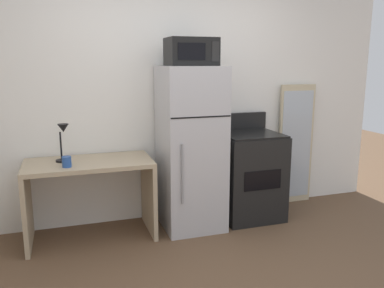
{
  "coord_description": "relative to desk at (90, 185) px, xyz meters",
  "views": [
    {
      "loc": [
        -1.06,
        -2.34,
        1.65
      ],
      "look_at": [
        0.07,
        1.1,
        0.9
      ],
      "focal_mm": 36.96,
      "sensor_mm": 36.0,
      "label": 1
    }
  ],
  "objects": [
    {
      "name": "microwave",
      "position": [
        0.99,
        -0.04,
        1.22
      ],
      "size": [
        0.46,
        0.35,
        0.26
      ],
      "color": "black",
      "rests_on": "refrigerator"
    },
    {
      "name": "wall_back_white",
      "position": [
        0.87,
        0.37,
        0.78
      ],
      "size": [
        5.0,
        0.1,
        2.6
      ],
      "primitive_type": "cube",
      "color": "white",
      "rests_on": "ground"
    },
    {
      "name": "oven_range",
      "position": [
        1.66,
        0.01,
        -0.06
      ],
      "size": [
        0.63,
        0.61,
        1.1
      ],
      "color": "black",
      "rests_on": "ground"
    },
    {
      "name": "refrigerator",
      "position": [
        0.99,
        -0.02,
        0.28
      ],
      "size": [
        0.58,
        0.66,
        1.61
      ],
      "color": "#B7B7BC",
      "rests_on": "ground"
    },
    {
      "name": "leaning_mirror",
      "position": [
        2.38,
        0.26,
        0.18
      ],
      "size": [
        0.44,
        0.03,
        1.4
      ],
      "color": "#C6B793",
      "rests_on": "ground"
    },
    {
      "name": "coffee_mug",
      "position": [
        -0.19,
        -0.16,
        0.27
      ],
      "size": [
        0.08,
        0.08,
        0.09
      ],
      "primitive_type": "cylinder",
      "color": "#264C99",
      "rests_on": "desk"
    },
    {
      "name": "desk_lamp",
      "position": [
        -0.21,
        0.04,
        0.47
      ],
      "size": [
        0.14,
        0.12,
        0.35
      ],
      "color": "black",
      "rests_on": "desk"
    },
    {
      "name": "desk",
      "position": [
        0.0,
        0.0,
        0.0
      ],
      "size": [
        1.16,
        0.61,
        0.75
      ],
      "color": "tan",
      "rests_on": "ground"
    }
  ]
}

